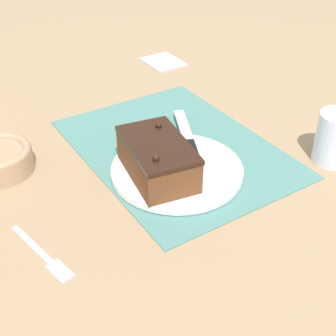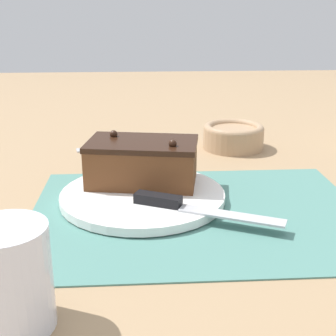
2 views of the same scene
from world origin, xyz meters
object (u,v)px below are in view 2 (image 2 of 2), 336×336
at_px(cake_plate, 143,196).
at_px(small_bowl, 233,136).
at_px(serving_knife, 182,205).
at_px(chocolate_cake, 143,162).
at_px(dessert_fork, 107,148).
at_px(drinking_glass, 9,278).

height_order(cake_plate, small_bowl, small_bowl).
bearing_deg(serving_knife, cake_plate, -116.64).
relative_size(cake_plate, chocolate_cake, 1.35).
bearing_deg(chocolate_cake, serving_knife, 115.91).
bearing_deg(cake_plate, dessert_fork, -76.09).
distance_m(chocolate_cake, drinking_glass, 0.34).
xyz_separation_m(cake_plate, chocolate_cake, (-0.00, -0.04, 0.04)).
bearing_deg(small_bowl, dessert_fork, -2.54).
bearing_deg(cake_plate, chocolate_cake, -91.20).
height_order(chocolate_cake, serving_knife, chocolate_cake).
height_order(serving_knife, drinking_glass, drinking_glass).
bearing_deg(drinking_glass, chocolate_cake, -110.83).
bearing_deg(dessert_fork, cake_plate, -177.65).
bearing_deg(cake_plate, serving_knife, 128.77).
bearing_deg(dessert_fork, serving_knife, -172.16).
height_order(serving_knife, dessert_fork, serving_knife).
bearing_deg(dessert_fork, chocolate_cake, -175.21).
bearing_deg(drinking_glass, small_bowl, -119.44).
xyz_separation_m(serving_knife, small_bowl, (-0.13, -0.33, 0.01)).
relative_size(cake_plate, serving_knife, 1.24).
bearing_deg(chocolate_cake, dessert_fork, -73.65).
height_order(small_bowl, dessert_fork, small_bowl).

